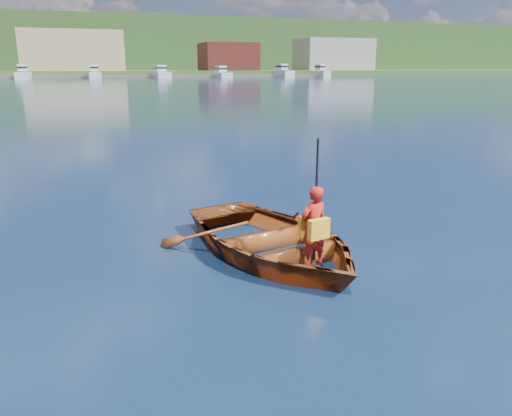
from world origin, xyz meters
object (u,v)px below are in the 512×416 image
at_px(rowboat, 271,240).
at_px(marina_yachts, 93,74).
at_px(child_paddler, 314,227).
at_px(dock, 59,77).

distance_m(rowboat, marina_yachts, 143.31).
bearing_deg(marina_yachts, child_paddler, -89.93).
height_order(child_paddler, marina_yachts, marina_yachts).
height_order(rowboat, dock, dock).
distance_m(rowboat, child_paddler, 1.01).
bearing_deg(child_paddler, dock, 93.63).
bearing_deg(dock, marina_yachts, -26.74).
relative_size(rowboat, marina_yachts, 0.03).
bearing_deg(dock, child_paddler, -86.37).
height_order(child_paddler, dock, child_paddler).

